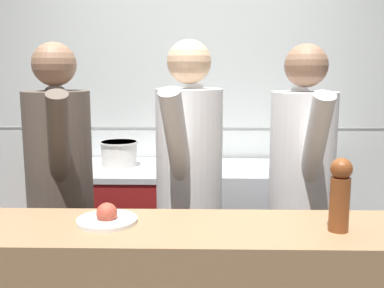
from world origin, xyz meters
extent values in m
cube|color=silver|center=(0.00, 1.53, 1.30)|extent=(8.00, 0.06, 2.60)
cube|color=gray|center=(0.00, 1.50, 1.15)|extent=(8.00, 0.00, 0.01)
cube|color=maroon|center=(-0.52, 1.13, 0.44)|extent=(0.97, 0.70, 0.88)
cube|color=#B7BABF|center=(-0.52, 1.13, 0.90)|extent=(0.99, 0.71, 0.04)
cube|color=#B7BABF|center=(-0.52, 0.79, 0.50)|extent=(0.88, 0.03, 0.10)
cube|color=#B7BABF|center=(0.52, 1.13, 0.46)|extent=(0.99, 0.65, 0.91)
cylinder|color=beige|center=(-0.54, 1.16, 1.01)|extent=(0.26, 0.26, 0.18)
cylinder|color=beige|center=(-0.54, 1.16, 1.09)|extent=(0.27, 0.27, 0.01)
cylinder|color=white|center=(-0.32, -0.29, 1.00)|extent=(0.25, 0.25, 0.02)
sphere|color=#B24733|center=(-0.32, -0.29, 1.03)|extent=(0.09, 0.09, 0.09)
cylinder|color=brown|center=(0.59, -0.36, 1.10)|extent=(0.08, 0.08, 0.21)
sphere|color=brown|center=(0.59, -0.36, 1.24)|extent=(0.08, 0.08, 0.08)
cube|color=black|center=(-0.71, 0.34, 0.41)|extent=(0.35, 0.28, 0.82)
cylinder|color=brown|center=(-0.71, 0.34, 1.16)|extent=(0.45, 0.45, 0.68)
sphere|color=#8C664C|center=(-0.71, 0.34, 1.64)|extent=(0.23, 0.23, 0.23)
cylinder|color=brown|center=(-0.78, 0.54, 1.24)|extent=(0.21, 0.36, 0.57)
cylinder|color=brown|center=(-0.64, 0.14, 1.24)|extent=(0.21, 0.36, 0.57)
cube|color=black|center=(-0.01, 0.36, 0.41)|extent=(0.34, 0.27, 0.83)
cylinder|color=white|center=(-0.01, 0.36, 1.17)|extent=(0.44, 0.44, 0.68)
sphere|color=#D8AD84|center=(-0.01, 0.36, 1.65)|extent=(0.23, 0.23, 0.23)
cylinder|color=white|center=(0.05, 0.56, 1.25)|extent=(0.19, 0.36, 0.57)
cylinder|color=white|center=(-0.06, 0.15, 1.25)|extent=(0.19, 0.36, 0.57)
cube|color=black|center=(0.61, 0.39, 0.41)|extent=(0.31, 0.21, 0.82)
cylinder|color=white|center=(0.61, 0.39, 1.16)|extent=(0.37, 0.37, 0.68)
sphere|color=#8C664C|center=(0.61, 0.39, 1.63)|extent=(0.23, 0.23, 0.23)
cylinder|color=white|center=(0.60, 0.60, 1.23)|extent=(0.12, 0.34, 0.57)
cylinder|color=white|center=(0.62, 0.18, 1.23)|extent=(0.12, 0.34, 0.57)
camera|label=1|loc=(0.06, -2.03, 1.62)|focal=42.00mm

